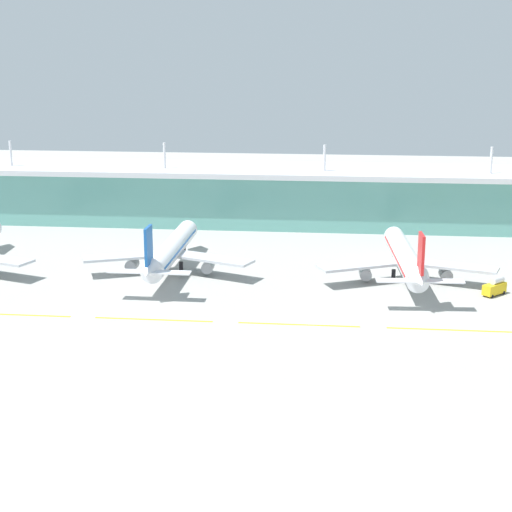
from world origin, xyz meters
TOP-DOWN VIEW (x-y plane):
  - ground_plane at (0.00, 0.00)m, footprint 600.00×600.00m
  - terminal_building at (-0.00, 108.62)m, footprint 288.00×34.00m
  - airliner_near_middle at (-41.25, 40.50)m, footprint 48.80×60.58m
  - airliner_far_middle at (23.69, 38.74)m, footprint 48.70×59.34m
  - taxiway_stripe_west at (-71.00, 0.11)m, footprint 28.00×0.70m
  - taxiway_stripe_mid_west at (-37.00, 0.11)m, footprint 28.00×0.70m
  - taxiway_stripe_centre at (-3.00, 0.11)m, footprint 28.00×0.70m
  - taxiway_stripe_mid_east at (31.00, 0.11)m, footprint 28.00×0.70m
  - fuel_truck at (45.81, 28.31)m, footprint 6.89×6.97m

SIDE VIEW (x-z plane):
  - ground_plane at x=0.00m, z-range 0.00..0.00m
  - taxiway_stripe_west at x=-71.00m, z-range 0.00..0.04m
  - taxiway_stripe_mid_west at x=-37.00m, z-range 0.00..0.04m
  - taxiway_stripe_centre at x=-3.00m, z-range 0.00..0.04m
  - taxiway_stripe_mid_east at x=31.00m, z-range 0.00..0.04m
  - fuel_truck at x=45.81m, z-range -0.21..4.74m
  - airliner_far_middle at x=23.69m, z-range -3.01..15.89m
  - airliner_near_middle at x=-41.25m, z-range -3.01..15.89m
  - terminal_building at x=0.00m, z-range -4.30..24.83m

